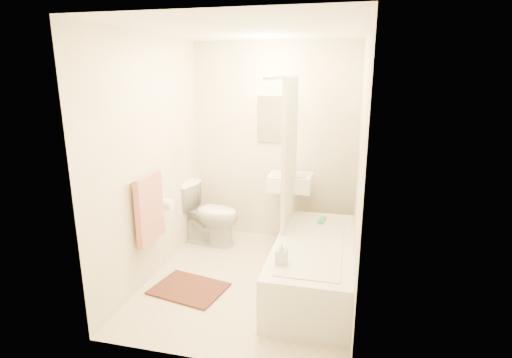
% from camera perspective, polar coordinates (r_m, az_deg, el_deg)
% --- Properties ---
extents(floor, '(2.40, 2.40, 0.00)m').
position_cam_1_polar(floor, '(4.18, -0.82, -14.26)').
color(floor, beige).
rests_on(floor, ground).
extents(ceiling, '(2.40, 2.40, 0.00)m').
position_cam_1_polar(ceiling, '(3.66, -0.97, 20.61)').
color(ceiling, white).
rests_on(ceiling, ground).
extents(wall_back, '(2.00, 0.02, 2.40)m').
position_cam_1_polar(wall_back, '(4.89, 2.60, 5.07)').
color(wall_back, beige).
rests_on(wall_back, ground).
extents(wall_left, '(0.02, 2.40, 2.40)m').
position_cam_1_polar(wall_left, '(4.10, -14.58, 2.66)').
color(wall_left, beige).
rests_on(wall_left, ground).
extents(wall_right, '(0.02, 2.40, 2.40)m').
position_cam_1_polar(wall_right, '(3.63, 14.59, 1.11)').
color(wall_right, beige).
rests_on(wall_right, ground).
extents(mirror, '(0.40, 0.03, 0.55)m').
position_cam_1_polar(mirror, '(4.83, 2.59, 8.54)').
color(mirror, white).
rests_on(mirror, wall_back).
extents(curtain_rod, '(0.03, 1.70, 0.03)m').
position_cam_1_polar(curtain_rod, '(3.68, 4.13, 14.31)').
color(curtain_rod, silver).
rests_on(curtain_rod, wall_back).
extents(shower_curtain, '(0.04, 0.80, 1.55)m').
position_cam_1_polar(shower_curtain, '(4.16, 4.84, 3.55)').
color(shower_curtain, silver).
rests_on(shower_curtain, curtain_rod).
extents(towel_bar, '(0.02, 0.60, 0.02)m').
position_cam_1_polar(towel_bar, '(3.89, -15.66, 0.42)').
color(towel_bar, silver).
rests_on(towel_bar, wall_left).
extents(towel, '(0.06, 0.45, 0.66)m').
position_cam_1_polar(towel, '(3.96, -14.96, -4.08)').
color(towel, '#CC7266').
rests_on(towel, towel_bar).
extents(toilet_paper, '(0.11, 0.12, 0.12)m').
position_cam_1_polar(toilet_paper, '(4.30, -12.58, -3.56)').
color(toilet_paper, white).
rests_on(toilet_paper, wall_left).
extents(toilet, '(0.82, 0.54, 0.75)m').
position_cam_1_polar(toilet, '(4.92, -6.71, -4.95)').
color(toilet, white).
rests_on(toilet, floor).
extents(sink, '(0.50, 0.40, 0.97)m').
position_cam_1_polar(sink, '(4.79, 4.87, -4.03)').
color(sink, white).
rests_on(sink, floor).
extents(bathtub, '(0.74, 1.69, 0.48)m').
position_cam_1_polar(bathtub, '(3.99, 8.24, -12.06)').
color(bathtub, white).
rests_on(bathtub, floor).
extents(bath_mat, '(0.76, 0.62, 0.02)m').
position_cam_1_polar(bath_mat, '(4.07, -9.55, -15.19)').
color(bath_mat, '#482017').
rests_on(bath_mat, floor).
extents(soap_bottle, '(0.10, 0.10, 0.20)m').
position_cam_1_polar(soap_bottle, '(3.40, 3.66, -10.62)').
color(soap_bottle, white).
rests_on(soap_bottle, bathtub).
extents(scrub_brush, '(0.08, 0.19, 0.04)m').
position_cam_1_polar(scrub_brush, '(4.38, 9.37, -5.88)').
color(scrub_brush, '#33B05F').
rests_on(scrub_brush, bathtub).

